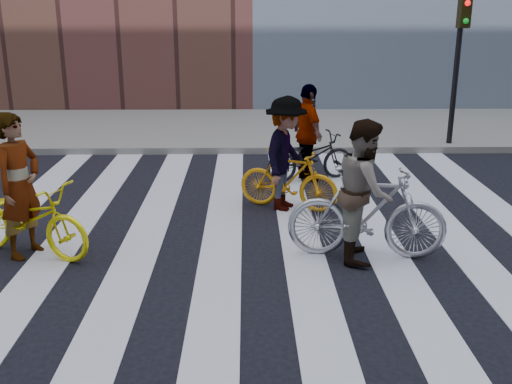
{
  "coord_description": "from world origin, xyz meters",
  "views": [
    {
      "loc": [
        -0.21,
        -7.8,
        3.17
      ],
      "look_at": [
        -0.07,
        0.3,
        0.61
      ],
      "focal_mm": 42.0,
      "sensor_mm": 36.0,
      "label": 1
    }
  ],
  "objects_px": {
    "bike_yellow_left": "(27,219)",
    "rider_rear": "(308,133)",
    "rider_left": "(19,186)",
    "rider_mid": "(364,190)",
    "bike_silver_mid": "(367,213)",
    "traffic_signal": "(460,47)",
    "bike_dark_rear": "(310,157)",
    "bike_yellow_right": "(288,179)",
    "rider_right": "(286,154)"
  },
  "relations": [
    {
      "from": "bike_silver_mid",
      "to": "bike_dark_rear",
      "type": "xyz_separation_m",
      "value": [
        -0.36,
        3.56,
        -0.16
      ]
    },
    {
      "from": "traffic_signal",
      "to": "rider_right",
      "type": "xyz_separation_m",
      "value": [
        -3.98,
        -3.98,
        -1.37
      ]
    },
    {
      "from": "rider_mid",
      "to": "rider_right",
      "type": "bearing_deg",
      "value": 31.53
    },
    {
      "from": "bike_yellow_right",
      "to": "rider_mid",
      "type": "height_order",
      "value": "rider_mid"
    },
    {
      "from": "bike_silver_mid",
      "to": "rider_rear",
      "type": "bearing_deg",
      "value": 13.89
    },
    {
      "from": "traffic_signal",
      "to": "bike_dark_rear",
      "type": "relative_size",
      "value": 1.94
    },
    {
      "from": "traffic_signal",
      "to": "rider_right",
      "type": "distance_m",
      "value": 5.8
    },
    {
      "from": "traffic_signal",
      "to": "bike_yellow_right",
      "type": "height_order",
      "value": "traffic_signal"
    },
    {
      "from": "rider_rear",
      "to": "rider_left",
      "type": "bearing_deg",
      "value": 111.76
    },
    {
      "from": "bike_yellow_left",
      "to": "bike_yellow_right",
      "type": "relative_size",
      "value": 1.16
    },
    {
      "from": "bike_silver_mid",
      "to": "bike_dark_rear",
      "type": "distance_m",
      "value": 3.59
    },
    {
      "from": "bike_yellow_right",
      "to": "rider_rear",
      "type": "height_order",
      "value": "rider_rear"
    },
    {
      "from": "traffic_signal",
      "to": "rider_right",
      "type": "relative_size",
      "value": 1.83
    },
    {
      "from": "bike_yellow_right",
      "to": "bike_yellow_left",
      "type": "bearing_deg",
      "value": 139.52
    },
    {
      "from": "bike_yellow_left",
      "to": "bike_dark_rear",
      "type": "relative_size",
      "value": 1.11
    },
    {
      "from": "traffic_signal",
      "to": "bike_yellow_left",
      "type": "distance_m",
      "value": 9.59
    },
    {
      "from": "rider_mid",
      "to": "rider_rear",
      "type": "height_order",
      "value": "rider_mid"
    },
    {
      "from": "bike_dark_rear",
      "to": "bike_yellow_right",
      "type": "bearing_deg",
      "value": 144.14
    },
    {
      "from": "traffic_signal",
      "to": "rider_left",
      "type": "xyz_separation_m",
      "value": [
        -7.51,
        -5.76,
        -1.33
      ]
    },
    {
      "from": "bike_yellow_left",
      "to": "rider_right",
      "type": "xyz_separation_m",
      "value": [
        3.47,
        1.78,
        0.41
      ]
    },
    {
      "from": "traffic_signal",
      "to": "bike_yellow_left",
      "type": "relative_size",
      "value": 1.75
    },
    {
      "from": "bike_silver_mid",
      "to": "bike_yellow_right",
      "type": "relative_size",
      "value": 1.24
    },
    {
      "from": "traffic_signal",
      "to": "bike_dark_rear",
      "type": "bearing_deg",
      "value": -145.4
    },
    {
      "from": "bike_yellow_left",
      "to": "bike_silver_mid",
      "type": "height_order",
      "value": "bike_silver_mid"
    },
    {
      "from": "bike_yellow_left",
      "to": "bike_silver_mid",
      "type": "distance_m",
      "value": 4.4
    },
    {
      "from": "bike_yellow_right",
      "to": "rider_right",
      "type": "height_order",
      "value": "rider_right"
    },
    {
      "from": "bike_yellow_left",
      "to": "rider_right",
      "type": "distance_m",
      "value": 3.92
    },
    {
      "from": "rider_mid",
      "to": "rider_right",
      "type": "relative_size",
      "value": 1.0
    },
    {
      "from": "bike_yellow_left",
      "to": "bike_dark_rear",
      "type": "bearing_deg",
      "value": -26.89
    },
    {
      "from": "rider_mid",
      "to": "rider_right",
      "type": "distance_m",
      "value": 2.13
    },
    {
      "from": "bike_yellow_right",
      "to": "rider_mid",
      "type": "xyz_separation_m",
      "value": [
        0.82,
        -1.94,
        0.42
      ]
    },
    {
      "from": "rider_left",
      "to": "rider_rear",
      "type": "distance_m",
      "value": 5.28
    },
    {
      "from": "rider_right",
      "to": "rider_rear",
      "type": "xyz_separation_m",
      "value": [
        0.51,
        1.62,
        -0.01
      ]
    },
    {
      "from": "rider_left",
      "to": "bike_yellow_right",
      "type": "bearing_deg",
      "value": -40.57
    },
    {
      "from": "bike_yellow_left",
      "to": "rider_mid",
      "type": "xyz_separation_m",
      "value": [
        4.35,
        -0.16,
        0.41
      ]
    },
    {
      "from": "traffic_signal",
      "to": "rider_mid",
      "type": "relative_size",
      "value": 1.82
    },
    {
      "from": "bike_silver_mid",
      "to": "traffic_signal",
      "type": "bearing_deg",
      "value": -20.02
    },
    {
      "from": "traffic_signal",
      "to": "bike_yellow_right",
      "type": "bearing_deg",
      "value": -134.63
    },
    {
      "from": "bike_yellow_left",
      "to": "rider_rear",
      "type": "bearing_deg",
      "value": -26.54
    },
    {
      "from": "bike_yellow_right",
      "to": "rider_left",
      "type": "bearing_deg",
      "value": 139.2
    },
    {
      "from": "rider_left",
      "to": "rider_right",
      "type": "relative_size",
      "value": 1.04
    },
    {
      "from": "rider_left",
      "to": "rider_rear",
      "type": "xyz_separation_m",
      "value": [
        4.03,
        3.4,
        -0.05
      ]
    },
    {
      "from": "bike_silver_mid",
      "to": "rider_mid",
      "type": "relative_size",
      "value": 1.11
    },
    {
      "from": "traffic_signal",
      "to": "rider_left",
      "type": "height_order",
      "value": "traffic_signal"
    },
    {
      "from": "rider_left",
      "to": "rider_mid",
      "type": "height_order",
      "value": "rider_left"
    },
    {
      "from": "rider_left",
      "to": "bike_dark_rear",
      "type": "bearing_deg",
      "value": -27.24
    },
    {
      "from": "bike_dark_rear",
      "to": "bike_yellow_left",
      "type": "bearing_deg",
      "value": 111.76
    },
    {
      "from": "bike_yellow_right",
      "to": "rider_left",
      "type": "height_order",
      "value": "rider_left"
    },
    {
      "from": "traffic_signal",
      "to": "rider_rear",
      "type": "distance_m",
      "value": 4.42
    },
    {
      "from": "rider_left",
      "to": "traffic_signal",
      "type": "bearing_deg",
      "value": -29.52
    }
  ]
}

